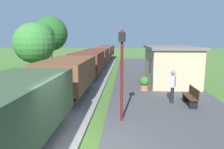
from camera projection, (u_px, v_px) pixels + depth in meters
rail_near at (40, 147)px, 6.50m from camera, size 0.07×60.00×0.14m
freight_train at (93, 60)px, 22.11m from camera, size 2.50×39.20×2.12m
station_hut at (170, 65)px, 15.65m from camera, size 3.50×5.80×2.78m
bench_near_hut at (191, 96)px, 10.38m from camera, size 0.42×1.50×0.91m
bench_down_platform at (158, 67)px, 21.17m from camera, size 0.42×1.50×0.91m
person_waiting at (173, 85)px, 10.68m from camera, size 0.37×0.44×1.71m
potted_planter at (144, 83)px, 13.43m from camera, size 0.64×0.64×0.92m
lamp_post_near at (122, 59)px, 8.05m from camera, size 0.28×0.28×3.70m
tree_trackside_far at (34, 43)px, 15.83m from camera, size 3.11×3.11×4.80m
tree_field_left at (40, 36)px, 22.76m from camera, size 3.01×3.01×5.41m
tree_field_distant at (50, 34)px, 28.03m from camera, size 4.66×4.66×6.63m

